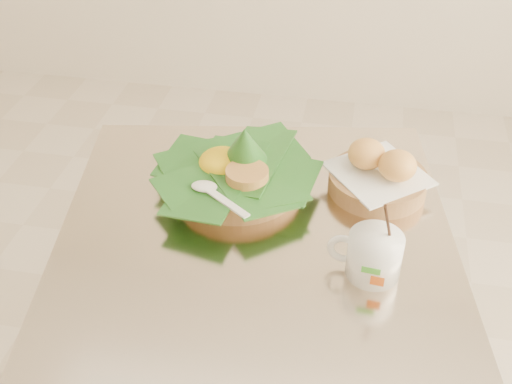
% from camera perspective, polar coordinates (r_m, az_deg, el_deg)
% --- Properties ---
extents(cafe_table, '(0.81, 0.81, 0.75)m').
position_cam_1_polar(cafe_table, '(1.31, -0.03, -10.64)').
color(cafe_table, gray).
rests_on(cafe_table, floor).
extents(rice_basket, '(0.30, 0.31, 0.15)m').
position_cam_1_polar(rice_basket, '(1.23, -1.65, 2.01)').
color(rice_basket, '#9D6D43').
rests_on(rice_basket, cafe_table).
extents(bread_basket, '(0.22, 0.22, 0.10)m').
position_cam_1_polar(bread_basket, '(1.25, 10.85, 1.49)').
color(bread_basket, '#9D6D43').
rests_on(bread_basket, cafe_table).
extents(coffee_mug, '(0.12, 0.09, 0.15)m').
position_cam_1_polar(coffee_mug, '(1.06, 10.35, -5.44)').
color(coffee_mug, white).
rests_on(coffee_mug, cafe_table).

